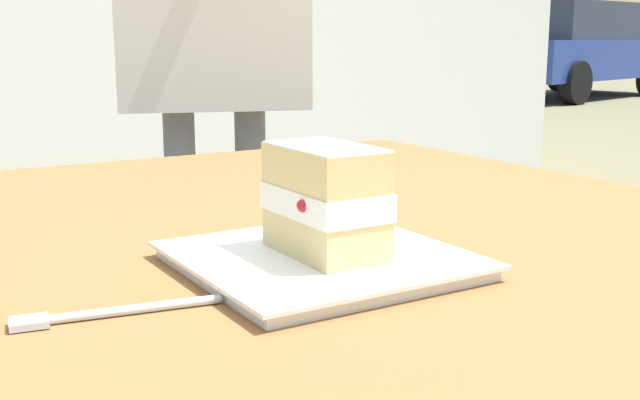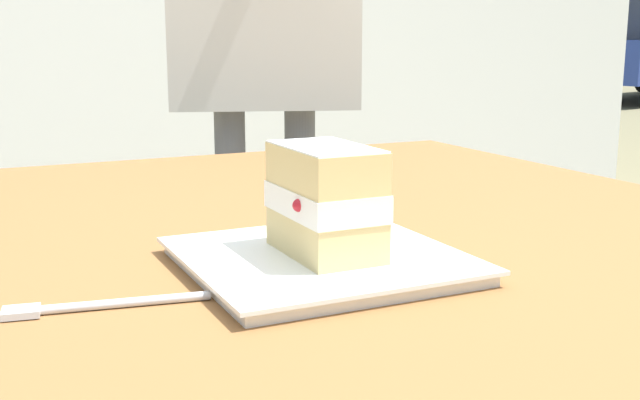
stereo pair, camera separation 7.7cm
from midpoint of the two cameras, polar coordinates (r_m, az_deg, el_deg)
name	(u,v)px [view 1 (the left image)]	position (r m, az deg, el deg)	size (l,w,h in m)	color
patio_table	(433,337)	(0.86, 5.55, -9.80)	(1.62, 1.03, 0.77)	brown
dessert_plate	(320,261)	(0.78, -2.82, -4.41)	(0.26, 0.26, 0.02)	white
cake_slice	(326,200)	(0.77, -2.45, -0.04)	(0.13, 0.09, 0.11)	#E0C17A
dessert_fork	(104,313)	(0.69, -18.42, -7.76)	(0.04, 0.17, 0.01)	silver
parked_car_near	(567,48)	(13.82, 17.15, 10.34)	(2.57, 4.26, 1.52)	navy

